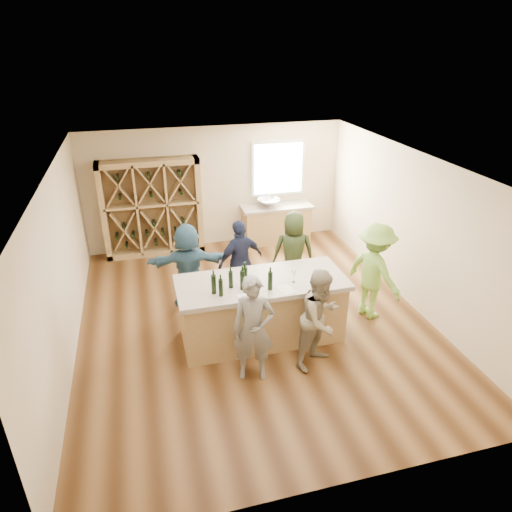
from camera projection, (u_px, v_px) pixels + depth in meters
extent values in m
cube|color=brown|center=(253.00, 321.00, 8.21)|extent=(6.00, 7.00, 0.10)
cube|color=white|center=(253.00, 162.00, 6.95)|extent=(6.00, 7.00, 0.10)
cube|color=beige|center=(215.00, 186.00, 10.67)|extent=(6.00, 0.10, 2.80)
cube|color=beige|center=(343.00, 395.00, 4.49)|extent=(6.00, 0.10, 2.80)
cube|color=beige|center=(58.00, 270.00, 6.88)|extent=(0.10, 7.00, 2.80)
cube|color=beige|center=(416.00, 230.00, 8.28)|extent=(0.10, 7.00, 2.80)
cube|color=white|center=(278.00, 168.00, 10.79)|extent=(1.30, 0.06, 1.30)
cube|color=white|center=(278.00, 169.00, 10.76)|extent=(1.18, 0.01, 1.18)
cube|color=#A6834F|center=(152.00, 208.00, 10.21)|extent=(2.20, 0.45, 2.20)
cube|color=#A6834F|center=(276.00, 225.00, 11.11)|extent=(1.60, 0.58, 0.86)
cube|color=#A39785|center=(277.00, 207.00, 10.91)|extent=(1.70, 0.62, 0.06)
imported|color=silver|center=(269.00, 203.00, 10.81)|extent=(0.54, 0.54, 0.19)
cylinder|color=silver|center=(267.00, 198.00, 10.94)|extent=(0.02, 0.02, 0.30)
cube|color=#A6834F|center=(262.00, 311.00, 7.50)|extent=(2.60, 1.00, 1.00)
cube|color=#A39785|center=(262.00, 283.00, 7.26)|extent=(2.72, 1.12, 0.08)
cylinder|color=black|center=(214.00, 284.00, 6.82)|extent=(0.08, 0.08, 0.31)
cylinder|color=black|center=(221.00, 288.00, 6.76)|extent=(0.08, 0.08, 0.27)
cylinder|color=black|center=(231.00, 280.00, 6.99)|extent=(0.07, 0.07, 0.27)
cylinder|color=black|center=(243.00, 280.00, 6.93)|extent=(0.10, 0.10, 0.32)
cylinder|color=black|center=(245.00, 277.00, 7.00)|extent=(0.10, 0.10, 0.33)
cone|color=white|center=(250.00, 292.00, 6.75)|extent=(0.09, 0.09, 0.18)
cone|color=white|center=(314.00, 284.00, 6.95)|extent=(0.08, 0.08, 0.18)
cone|color=white|center=(294.00, 277.00, 7.15)|extent=(0.10, 0.10, 0.20)
cone|color=white|center=(326.00, 276.00, 7.17)|extent=(0.09, 0.09, 0.20)
cube|color=white|center=(246.00, 298.00, 6.77)|extent=(0.23, 0.30, 0.00)
cube|color=white|center=(286.00, 289.00, 6.99)|extent=(0.26, 0.33, 0.00)
cube|color=white|center=(318.00, 286.00, 7.09)|extent=(0.29, 0.34, 0.00)
imported|color=slate|center=(253.00, 329.00, 6.48)|extent=(0.69, 0.57, 1.66)
imported|color=gray|center=(321.00, 319.00, 6.77)|extent=(0.89, 0.76, 1.60)
imported|color=#8CC64C|center=(374.00, 272.00, 7.94)|extent=(0.88, 1.25, 1.76)
imported|color=#191E38|center=(241.00, 261.00, 8.50)|extent=(1.05, 0.77, 1.60)
imported|color=#263319|center=(293.00, 252.00, 8.81)|extent=(0.90, 0.70, 1.63)
imported|color=#335972|center=(188.00, 266.00, 8.30)|extent=(1.54, 0.67, 1.62)
cylinder|color=black|center=(270.00, 281.00, 6.93)|extent=(0.07, 0.07, 0.30)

